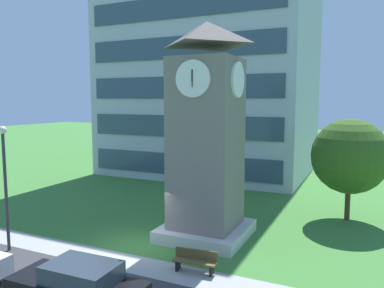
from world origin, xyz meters
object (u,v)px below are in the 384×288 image
tree_streetside (350,156)px  parked_car_black (78,287)px  park_bench (195,261)px  street_lamp (5,174)px  clock_tower (206,144)px

tree_streetside → parked_car_black: tree_streetside is taller
park_bench → parked_car_black: parked_car_black is taller
tree_streetside → parked_car_black: size_ratio=1.27×
park_bench → street_lamp: street_lamp is taller
tree_streetside → park_bench: bearing=-118.1°
parked_car_black → clock_tower: bearing=82.3°
street_lamp → tree_streetside: bearing=39.4°
park_bench → street_lamp: 9.44m
clock_tower → tree_streetside: (6.40, 6.00, -1.05)m
park_bench → parked_car_black: size_ratio=0.39×
park_bench → tree_streetside: tree_streetside is taller
tree_streetside → street_lamp: bearing=-140.6°
clock_tower → tree_streetside: size_ratio=1.81×
clock_tower → park_bench: bearing=-73.5°
clock_tower → parked_car_black: size_ratio=2.29×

